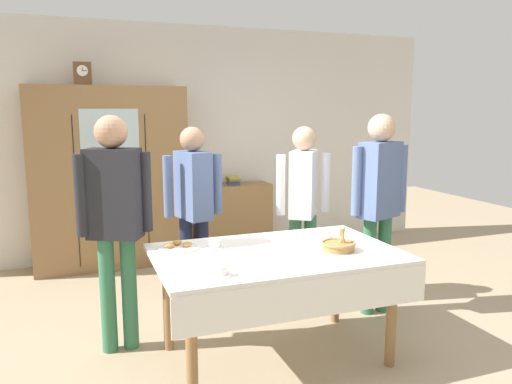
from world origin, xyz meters
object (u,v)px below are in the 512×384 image
Objects in this scene: dining_table at (278,267)px; tea_cup_near_right at (215,245)px; person_beside_shelf at (303,197)px; book_stack at (233,180)px; tea_cup_near_left at (221,271)px; spoon_mid_left at (346,261)px; person_behind_table_left at (193,199)px; person_by_cabinet at (115,210)px; pastry_plate at (178,247)px; bread_basket at (338,245)px; person_behind_table_right at (379,194)px; bookshelf_low at (233,218)px; tea_cup_back_edge at (326,236)px; spoon_mid_right at (312,243)px; wall_cabinet at (110,178)px; mantel_clock at (82,74)px; spoon_near_left at (274,257)px.

dining_table is 12.72× the size of tea_cup_near_right.
book_stack is at bearing 94.15° from person_beside_shelf.
spoon_mid_left is at bearing -1.37° from tea_cup_near_left.
book_stack is 1.71× the size of tea_cup_near_left.
person_by_cabinet reaches higher than person_behind_table_left.
person_by_cabinet reaches higher than pastry_plate.
person_behind_table_right is (0.70, 0.56, 0.23)m from bread_basket.
bookshelf_low is 6.93× the size of tea_cup_near_right.
tea_cup_near_left is 1.03m from person_by_cabinet.
person_behind_table_right reaches higher than person_behind_table_left.
person_behind_table_left is (-0.30, 1.20, 0.29)m from dining_table.
dining_table is 13.90× the size of spoon_mid_left.
spoon_mid_right is (-0.15, -0.07, -0.02)m from tea_cup_back_edge.
person_beside_shelf is (1.54, -1.64, -0.03)m from wall_cabinet.
spoon_mid_right is at bearing -94.56° from bookshelf_low.
dining_table is 3.17m from mantel_clock.
person_by_cabinet is (-1.34, 0.88, 0.26)m from spoon_mid_left.
tea_cup_near_left is at bearing -108.96° from bookshelf_low.
mantel_clock is 0.14× the size of person_by_cabinet.
bread_basket is (-0.06, -0.29, 0.01)m from tea_cup_back_edge.
spoon_mid_left is (0.70, -0.59, -0.02)m from tea_cup_near_right.
spoon_near_left is 0.07× the size of person_behind_table_right.
pastry_plate is 0.51m from person_by_cabinet.
person_behind_table_right is (0.79, 0.35, 0.26)m from spoon_mid_right.
tea_cup_near_right reaches higher than spoon_near_left.
dining_table is 12.72× the size of tea_cup_near_left.
person_behind_table_right is (1.18, 0.58, 0.26)m from spoon_near_left.
pastry_plate is at bearing -77.16° from mantel_clock.
tea_cup_near_left is at bearing -165.81° from bread_basket.
dining_table is at bearing 133.74° from spoon_mid_left.
spoon_near_left is at bearing 148.95° from spoon_mid_left.
wall_cabinet reaches higher than bookshelf_low.
tea_cup_near_left is at bearing -101.88° from tea_cup_near_right.
tea_cup_back_edge is at bearing 28.22° from tea_cup_near_left.
spoon_mid_right is (0.82, 0.45, -0.02)m from tea_cup_near_left.
tea_cup_back_edge is at bearing -6.98° from pastry_plate.
spoon_mid_right is 0.07× the size of person_by_cabinet.
tea_cup_near_left is 1.71m from person_beside_shelf.
tea_cup_near_left is at bearing -147.29° from dining_table.
person_behind_table_right is (0.64, 0.27, 0.24)m from tea_cup_back_edge.
wall_cabinet reaches higher than spoon_mid_left.
person_behind_table_right is at bearing -1.70° from person_by_cabinet.
person_beside_shelf is (1.14, 1.27, 0.16)m from tea_cup_near_left.
tea_cup_back_edge is (-0.05, -2.44, 0.38)m from bookshelf_low.
person_behind_table_right reaches higher than bookshelf_low.
spoon_mid_right is at bearing -154.74° from tea_cup_back_edge.
book_stack is (0.00, 0.00, 0.47)m from bookshelf_low.
dining_table is 2.76m from wall_cabinet.
bookshelf_low is at bearing 2.04° from wall_cabinet.
bookshelf_low reaches higher than spoon_near_left.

